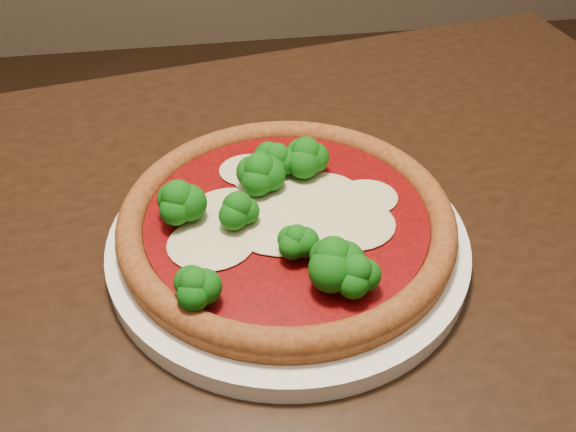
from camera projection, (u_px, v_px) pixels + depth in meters
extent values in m
cube|color=black|center=(237.00, 264.00, 0.59)|extent=(1.21, 0.89, 0.04)
cylinder|color=black|center=(471.00, 235.00, 1.17)|extent=(0.06, 0.06, 0.71)
cylinder|color=white|center=(288.00, 243.00, 0.56)|extent=(0.31, 0.31, 0.02)
cylinder|color=brown|center=(287.00, 224.00, 0.56)|extent=(0.29, 0.29, 0.01)
torus|color=brown|center=(287.00, 218.00, 0.56)|extent=(0.29, 0.29, 0.02)
cylinder|color=#730507|center=(287.00, 218.00, 0.56)|extent=(0.25, 0.25, 0.00)
ellipsoid|color=beige|center=(320.00, 195.00, 0.57)|extent=(0.08, 0.07, 0.01)
ellipsoid|color=beige|center=(352.00, 224.00, 0.55)|extent=(0.08, 0.07, 0.01)
ellipsoid|color=beige|center=(267.00, 178.00, 0.59)|extent=(0.06, 0.05, 0.00)
ellipsoid|color=beige|center=(229.00, 210.00, 0.56)|extent=(0.07, 0.06, 0.01)
ellipsoid|color=beige|center=(366.00, 197.00, 0.57)|extent=(0.06, 0.05, 0.00)
ellipsoid|color=beige|center=(211.00, 243.00, 0.53)|extent=(0.07, 0.07, 0.01)
ellipsoid|color=beige|center=(248.00, 169.00, 0.60)|extent=(0.06, 0.05, 0.00)
ellipsoid|color=beige|center=(286.00, 215.00, 0.55)|extent=(0.11, 0.10, 0.01)
ellipsoid|color=#127112|center=(178.00, 199.00, 0.53)|extent=(0.05, 0.05, 0.04)
ellipsoid|color=#127112|center=(238.00, 207.00, 0.53)|extent=(0.04, 0.04, 0.03)
ellipsoid|color=#127112|center=(306.00, 154.00, 0.58)|extent=(0.05, 0.05, 0.04)
ellipsoid|color=#127112|center=(297.00, 239.00, 0.51)|extent=(0.04, 0.04, 0.03)
ellipsoid|color=#127112|center=(356.00, 272.00, 0.47)|extent=(0.04, 0.04, 0.04)
ellipsoid|color=#127112|center=(260.00, 171.00, 0.56)|extent=(0.05, 0.05, 0.04)
ellipsoid|color=#127112|center=(195.00, 285.00, 0.47)|extent=(0.04, 0.04, 0.03)
ellipsoid|color=#127112|center=(277.00, 158.00, 0.58)|extent=(0.04, 0.04, 0.03)
ellipsoid|color=#127112|center=(268.00, 155.00, 0.59)|extent=(0.04, 0.04, 0.03)
ellipsoid|color=#127112|center=(333.00, 258.00, 0.48)|extent=(0.05, 0.05, 0.04)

